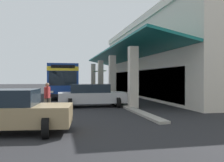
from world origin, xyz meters
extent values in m
plane|color=#262628|center=(0.00, 8.00, 0.00)|extent=(120.00, 120.00, 0.00)
cube|color=#9E998E|center=(1.45, 3.76, 0.06)|extent=(29.82, 0.50, 0.12)
cube|color=beige|center=(1.45, 13.46, 3.47)|extent=(24.85, 12.80, 6.95)
cube|color=silver|center=(1.45, 13.46, 7.25)|extent=(25.15, 13.10, 0.60)
cube|color=beige|center=(-7.87, 4.13, 1.91)|extent=(0.55, 0.55, 3.82)
cube|color=beige|center=(-1.66, 4.13, 1.91)|extent=(0.55, 0.55, 3.82)
cube|color=beige|center=(4.56, 4.13, 1.91)|extent=(0.55, 0.55, 3.82)
cube|color=beige|center=(10.77, 4.13, 1.91)|extent=(0.55, 0.55, 3.82)
cube|color=#146B66|center=(1.45, 5.46, 4.17)|extent=(24.85, 3.16, 0.82)
cube|color=#19232D|center=(1.45, 7.10, 1.40)|extent=(20.88, 0.08, 2.40)
cube|color=navy|center=(-0.59, -0.17, 1.73)|extent=(11.04, 2.74, 2.75)
cube|color=yellow|center=(-0.59, -0.17, 2.65)|extent=(11.06, 2.76, 0.36)
cube|color=#19232D|center=(-0.89, -0.17, 1.95)|extent=(9.28, 2.74, 0.90)
cube|color=#19232D|center=(4.88, -0.07, 1.85)|extent=(0.10, 2.24, 1.20)
cube|color=black|center=(4.89, -0.07, 2.82)|extent=(0.09, 1.94, 0.28)
cube|color=black|center=(5.01, -0.07, 0.45)|extent=(0.24, 2.45, 0.24)
cube|color=silver|center=(4.92, 0.82, 0.75)|extent=(0.06, 0.24, 0.16)
cube|color=silver|center=(4.95, -0.96, 0.75)|extent=(0.06, 0.24, 0.16)
cube|color=silver|center=(-2.08, -0.19, 3.22)|extent=(2.43, 1.83, 0.24)
cylinder|color=black|center=(3.02, 1.17, 0.50)|extent=(1.00, 0.30, 1.00)
cylinder|color=black|center=(3.07, -1.38, 0.50)|extent=(1.00, 0.30, 1.00)
cylinder|color=black|center=(-3.69, 1.05, 0.50)|extent=(1.00, 0.30, 1.00)
cylinder|color=black|center=(-3.64, -1.50, 0.50)|extent=(1.00, 0.30, 1.00)
cube|color=#9E845B|center=(16.72, -2.15, 0.60)|extent=(2.32, 4.58, 0.66)
cylinder|color=black|center=(16.01, -0.56, 0.32)|extent=(0.64, 0.22, 0.64)
cylinder|color=black|center=(17.80, -0.78, 0.32)|extent=(0.64, 0.22, 0.64)
cube|color=#B2B5BA|center=(9.58, 1.76, 0.60)|extent=(1.81, 4.40, 0.66)
cube|color=#19232D|center=(9.58, 1.56, 1.20)|extent=(1.59, 2.47, 0.54)
cylinder|color=black|center=(8.68, 3.26, 0.32)|extent=(0.64, 0.22, 0.64)
cylinder|color=black|center=(10.48, 3.26, 0.32)|extent=(0.64, 0.22, 0.64)
cylinder|color=black|center=(8.68, 0.26, 0.32)|extent=(0.64, 0.22, 0.64)
cylinder|color=black|center=(10.48, 0.27, 0.32)|extent=(0.64, 0.22, 0.64)
cylinder|color=#726651|center=(11.97, -1.09, 0.40)|extent=(0.16, 0.16, 0.79)
cylinder|color=#726651|center=(11.84, -0.90, 0.40)|extent=(0.16, 0.16, 0.79)
cube|color=#B23333|center=(11.91, -0.99, 1.09)|extent=(0.50, 0.31, 0.60)
sphere|color=#8C664C|center=(11.91, -0.99, 1.50)|extent=(0.22, 0.22, 0.22)
cylinder|color=#B23333|center=(12.17, -1.10, 1.12)|extent=(0.09, 0.09, 0.54)
cylinder|color=#B23333|center=(11.64, -0.88, 1.12)|extent=(0.09, 0.09, 0.54)
cube|color=#4C4742|center=(-6.82, 4.81, 0.32)|extent=(0.93, 0.93, 0.64)
cylinder|color=#332319|center=(-6.82, 4.81, 0.65)|extent=(0.79, 0.79, 0.02)
cylinder|color=brown|center=(-6.82, 4.81, 1.67)|extent=(0.16, 0.16, 2.06)
ellipsoid|color=#286B33|center=(-6.33, 4.93, 2.95)|extent=(1.03, 0.45, 0.14)
ellipsoid|color=#286B33|center=(-6.69, 5.30, 2.84)|extent=(0.46, 1.03, 0.18)
ellipsoid|color=#286B33|center=(-7.24, 4.83, 2.76)|extent=(0.85, 0.26, 0.17)
ellipsoid|color=#286B33|center=(-6.81, 4.39, 2.79)|extent=(0.25, 0.84, 0.15)
camera|label=1|loc=(25.57, -0.36, 1.84)|focal=39.77mm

